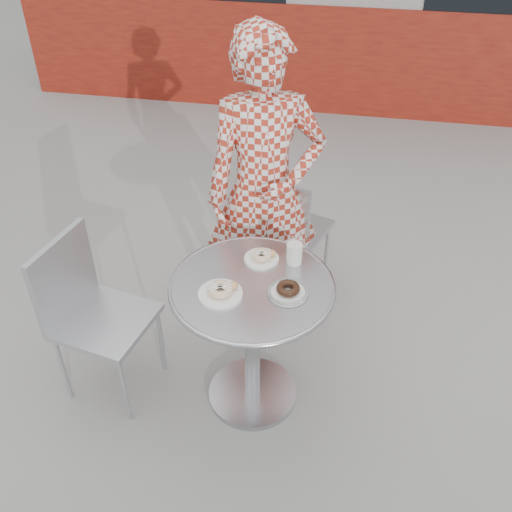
% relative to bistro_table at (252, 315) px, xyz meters
% --- Properties ---
extents(ground, '(60.00, 60.00, 0.00)m').
position_rel_bistro_table_xyz_m(ground, '(0.01, -0.03, -0.55)').
color(ground, gray).
rests_on(ground, ground).
extents(bistro_table, '(0.73, 0.73, 0.73)m').
position_rel_bistro_table_xyz_m(bistro_table, '(0.00, 0.00, 0.00)').
color(bistro_table, silver).
rests_on(bistro_table, ground).
extents(chair_far, '(0.50, 0.50, 0.82)m').
position_rel_bistro_table_xyz_m(chair_far, '(0.05, 0.88, -0.30)').
color(chair_far, '#AEB0B6').
rests_on(chair_far, ground).
extents(chair_left, '(0.48, 0.47, 0.85)m').
position_rel_bistro_table_xyz_m(chair_left, '(-0.71, -0.04, -0.29)').
color(chair_left, '#AEB0B6').
rests_on(chair_left, ground).
extents(seated_person, '(0.70, 0.57, 1.64)m').
position_rel_bistro_table_xyz_m(seated_person, '(-0.06, 0.62, 0.27)').
color(seated_person, '#9E2718').
rests_on(seated_person, ground).
extents(plate_far, '(0.16, 0.16, 0.04)m').
position_rel_bistro_table_xyz_m(plate_far, '(0.01, 0.18, 0.19)').
color(plate_far, white).
rests_on(plate_far, bistro_table).
extents(plate_near, '(0.19, 0.19, 0.05)m').
position_rel_bistro_table_xyz_m(plate_near, '(-0.11, -0.09, 0.20)').
color(plate_near, white).
rests_on(plate_near, bistro_table).
extents(plate_checker, '(0.17, 0.17, 0.04)m').
position_rel_bistro_table_xyz_m(plate_checker, '(0.16, -0.03, 0.19)').
color(plate_checker, white).
rests_on(plate_checker, bistro_table).
extents(milk_cup, '(0.08, 0.08, 0.12)m').
position_rel_bistro_table_xyz_m(milk_cup, '(0.16, 0.19, 0.23)').
color(milk_cup, white).
rests_on(milk_cup, bistro_table).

